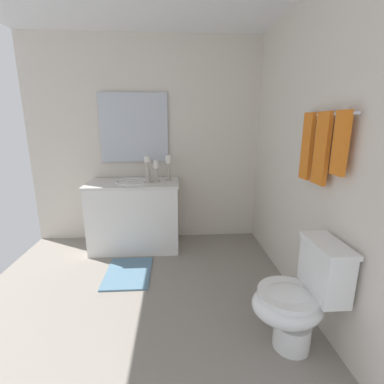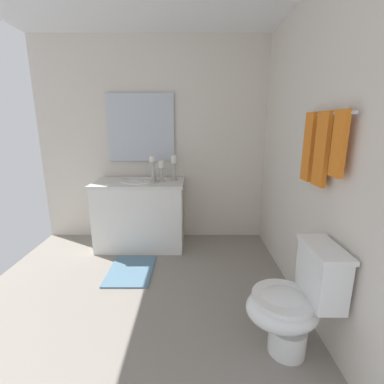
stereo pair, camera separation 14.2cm
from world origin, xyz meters
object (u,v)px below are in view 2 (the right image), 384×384
(candle_holder_short, at_px, (161,170))
(towel_near_vanity, at_px, (309,147))
(toilet, at_px, (294,303))
(towel_center, at_px, (322,149))
(sink_basin, at_px, (139,184))
(candle_holder_tall, at_px, (174,167))
(towel_bar, at_px, (329,114))
(mirror, at_px, (141,128))
(towel_near_corner, at_px, (339,144))
(candle_holder_mid, at_px, (153,169))
(vanity_cabinet, at_px, (140,214))
(bath_mat, at_px, (131,271))

(candle_holder_short, height_order, towel_near_vanity, towel_near_vanity)
(toilet, distance_m, towel_center, 0.99)
(candle_holder_short, xyz_separation_m, toilet, (1.62, 1.00, -0.56))
(sink_basin, relative_size, towel_center, 0.83)
(candle_holder_tall, xyz_separation_m, towel_bar, (1.41, 1.08, 0.55))
(candle_holder_short, relative_size, toilet, 0.33)
(towel_bar, bearing_deg, sink_basin, -131.86)
(towel_bar, height_order, towel_near_vanity, towel_near_vanity)
(candle_holder_tall, xyz_separation_m, toilet, (1.70, 0.85, -0.59))
(sink_basin, xyz_separation_m, towel_near_vanity, (1.12, 1.46, 0.53))
(mirror, xyz_separation_m, towel_near_corner, (1.81, 1.46, -0.06))
(candle_holder_mid, bearing_deg, mirror, -151.23)
(towel_near_vanity, height_order, towel_center, same)
(toilet, bearing_deg, candle_holder_tall, -153.34)
(mirror, xyz_separation_m, candle_holder_mid, (0.31, 0.17, -0.45))
(vanity_cabinet, height_order, sink_basin, sink_basin)
(sink_basin, bearing_deg, candle_holder_mid, 78.57)
(candle_holder_mid, relative_size, towel_near_corner, 0.77)
(toilet, xyz_separation_m, towel_near_corner, (-0.09, 0.20, 0.98))
(vanity_cabinet, height_order, bath_mat, vanity_cabinet)
(toilet, height_order, towel_near_vanity, towel_near_vanity)
(towel_near_vanity, bearing_deg, towel_center, 0.00)
(mirror, xyz_separation_m, towel_center, (1.61, 1.46, -0.11))
(mirror, distance_m, toilet, 2.50)
(vanity_cabinet, distance_m, towel_center, 2.17)
(towel_bar, bearing_deg, candle_holder_short, -137.35)
(towel_bar, bearing_deg, vanity_cabinet, -131.84)
(sink_basin, relative_size, candle_holder_mid, 1.36)
(towel_near_corner, bearing_deg, mirror, -141.06)
(towel_bar, relative_size, towel_near_corner, 1.60)
(candle_holder_tall, bearing_deg, sink_basin, -78.92)
(mirror, height_order, towel_near_corner, mirror)
(mirror, distance_m, candle_holder_mid, 0.57)
(candle_holder_short, xyz_separation_m, towel_bar, (1.32, 1.22, 0.58))
(toilet, relative_size, bath_mat, 1.25)
(mirror, bearing_deg, toilet, 33.52)
(toilet, height_order, towel_bar, towel_bar)
(vanity_cabinet, height_order, toilet, vanity_cabinet)
(sink_basin, distance_m, towel_bar, 2.12)
(mirror, xyz_separation_m, towel_near_vanity, (1.40, 1.46, -0.11))
(candle_holder_mid, distance_m, bath_mat, 1.13)
(towel_bar, relative_size, towel_center, 1.27)
(candle_holder_tall, bearing_deg, toilet, 26.66)
(towel_center, distance_m, bath_mat, 2.07)
(towel_center, height_order, bath_mat, towel_center)
(candle_holder_tall, relative_size, candle_holder_mid, 1.00)
(sink_basin, distance_m, bath_mat, 0.98)
(candle_holder_tall, xyz_separation_m, towel_near_vanity, (1.20, 1.06, 0.33))
(candle_holder_mid, xyz_separation_m, toilet, (1.59, 1.09, -0.59))
(sink_basin, xyz_separation_m, towel_near_corner, (1.53, 1.46, 0.58))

